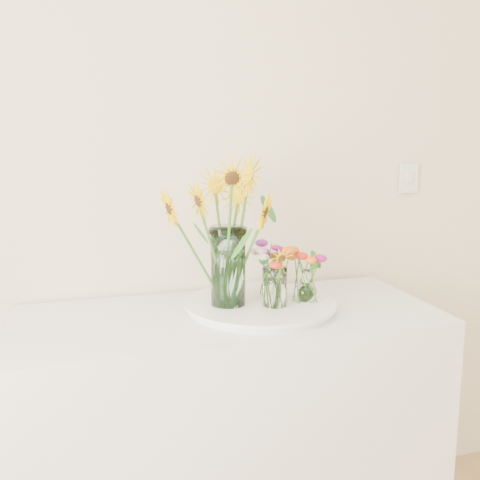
{
  "coord_description": "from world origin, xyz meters",
  "views": [
    {
      "loc": [
        -0.76,
        0.09,
        1.51
      ],
      "look_at": [
        -0.21,
        1.95,
        1.14
      ],
      "focal_mm": 45.0,
      "sensor_mm": 36.0,
      "label": 1
    }
  ],
  "objects_px": {
    "small_vase_a": "(275,287)",
    "small_vase_c": "(271,281)",
    "tray": "(261,306)",
    "small_vase_b": "(306,286)",
    "mason_jar": "(228,267)",
    "counter": "(228,438)"
  },
  "relations": [
    {
      "from": "small_vase_a",
      "to": "small_vase_c",
      "type": "xyz_separation_m",
      "value": [
        0.03,
        0.13,
        -0.02
      ]
    },
    {
      "from": "tray",
      "to": "small_vase_a",
      "type": "bearing_deg",
      "value": -62.94
    },
    {
      "from": "small_vase_c",
      "to": "small_vase_b",
      "type": "bearing_deg",
      "value": -51.12
    },
    {
      "from": "small_vase_b",
      "to": "tray",
      "type": "bearing_deg",
      "value": 167.83
    },
    {
      "from": "mason_jar",
      "to": "small_vase_a",
      "type": "xyz_separation_m",
      "value": [
        0.14,
        -0.06,
        -0.07
      ]
    },
    {
      "from": "tray",
      "to": "small_vase_a",
      "type": "xyz_separation_m",
      "value": [
        0.03,
        -0.06,
        0.08
      ]
    },
    {
      "from": "counter",
      "to": "mason_jar",
      "type": "distance_m",
      "value": 0.61
    },
    {
      "from": "tray",
      "to": "mason_jar",
      "type": "height_order",
      "value": "mason_jar"
    },
    {
      "from": "counter",
      "to": "tray",
      "type": "xyz_separation_m",
      "value": [
        0.12,
        0.0,
        0.46
      ]
    },
    {
      "from": "tray",
      "to": "small_vase_b",
      "type": "height_order",
      "value": "small_vase_b"
    },
    {
      "from": "tray",
      "to": "small_vase_c",
      "type": "bearing_deg",
      "value": 50.68
    },
    {
      "from": "counter",
      "to": "small_vase_a",
      "type": "height_order",
      "value": "small_vase_a"
    },
    {
      "from": "mason_jar",
      "to": "small_vase_c",
      "type": "distance_m",
      "value": 0.21
    },
    {
      "from": "small_vase_a",
      "to": "small_vase_b",
      "type": "xyz_separation_m",
      "value": [
        0.12,
        0.03,
        -0.01
      ]
    },
    {
      "from": "small_vase_b",
      "to": "small_vase_c",
      "type": "distance_m",
      "value": 0.14
    },
    {
      "from": "counter",
      "to": "small_vase_c",
      "type": "height_order",
      "value": "small_vase_c"
    },
    {
      "from": "small_vase_a",
      "to": "counter",
      "type": "bearing_deg",
      "value": 158.37
    },
    {
      "from": "mason_jar",
      "to": "small_vase_b",
      "type": "distance_m",
      "value": 0.27
    },
    {
      "from": "counter",
      "to": "small_vase_c",
      "type": "xyz_separation_m",
      "value": [
        0.18,
        0.08,
        0.53
      ]
    },
    {
      "from": "tray",
      "to": "small_vase_b",
      "type": "relative_size",
      "value": 4.3
    },
    {
      "from": "counter",
      "to": "mason_jar",
      "type": "bearing_deg",
      "value": 7.04
    },
    {
      "from": "small_vase_a",
      "to": "small_vase_b",
      "type": "bearing_deg",
      "value": 12.17
    }
  ]
}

